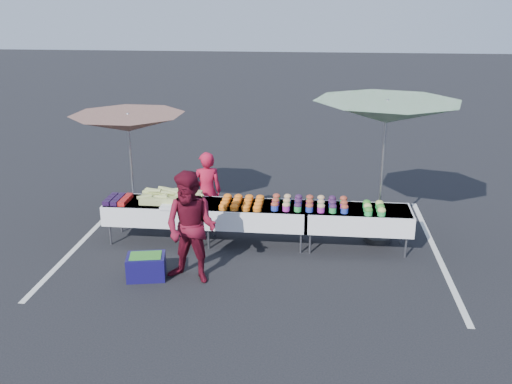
# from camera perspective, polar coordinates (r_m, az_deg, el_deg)

# --- Properties ---
(ground) EXTENTS (80.00, 80.00, 0.00)m
(ground) POSITION_cam_1_polar(r_m,az_deg,el_deg) (10.43, 0.00, -5.21)
(ground) COLOR black
(stripe_left) EXTENTS (0.10, 5.00, 0.00)m
(stripe_left) POSITION_cam_1_polar(r_m,az_deg,el_deg) (11.20, -16.56, -4.29)
(stripe_left) COLOR silver
(stripe_left) RESTS_ON ground
(stripe_right) EXTENTS (0.10, 5.00, 0.00)m
(stripe_right) POSITION_cam_1_polar(r_m,az_deg,el_deg) (10.61, 17.55, -5.70)
(stripe_right) COLOR silver
(stripe_right) RESTS_ON ground
(table_left) EXTENTS (1.86, 0.81, 0.75)m
(table_left) POSITION_cam_1_polar(r_m,az_deg,el_deg) (10.53, -9.79, -1.82)
(table_left) COLOR white
(table_left) RESTS_ON ground
(table_center) EXTENTS (1.86, 0.81, 0.75)m
(table_center) POSITION_cam_1_polar(r_m,az_deg,el_deg) (10.20, 0.00, -2.22)
(table_center) COLOR white
(table_center) RESTS_ON ground
(table_right) EXTENTS (1.86, 0.81, 0.75)m
(table_right) POSITION_cam_1_polar(r_m,az_deg,el_deg) (10.18, 10.13, -2.56)
(table_right) COLOR white
(table_right) RESTS_ON ground
(berry_punnets) EXTENTS (0.40, 0.54, 0.08)m
(berry_punnets) POSITION_cam_1_polar(r_m,az_deg,el_deg) (10.62, -13.62, -0.72)
(berry_punnets) COLOR black
(berry_punnets) RESTS_ON table_left
(corn_pile) EXTENTS (1.16, 0.57, 0.26)m
(corn_pile) POSITION_cam_1_polar(r_m,az_deg,el_deg) (10.43, -8.55, -0.47)
(corn_pile) COLOR #93B05A
(corn_pile) RESTS_ON table_left
(plastic_bags) EXTENTS (0.30, 0.25, 0.05)m
(plastic_bags) POSITION_cam_1_polar(r_m,az_deg,el_deg) (10.12, -8.66, -1.46)
(plastic_bags) COLOR white
(plastic_bags) RESTS_ON table_left
(carrot_bowls) EXTENTS (0.75, 0.69, 0.11)m
(carrot_bowls) POSITION_cam_1_polar(r_m,az_deg,el_deg) (10.15, -1.41, -1.04)
(carrot_bowls) COLOR #CB6516
(carrot_bowls) RESTS_ON table_center
(potato_cups) EXTENTS (1.34, 0.58, 0.16)m
(potato_cups) POSITION_cam_1_polar(r_m,az_deg,el_deg) (10.07, 5.39, -1.10)
(potato_cups) COLOR #2338A7
(potato_cups) RESTS_ON table_right
(bean_baskets) EXTENTS (0.36, 0.50, 0.15)m
(bean_baskets) POSITION_cam_1_polar(r_m,az_deg,el_deg) (10.03, 11.73, -1.54)
(bean_baskets) COLOR green
(bean_baskets) RESTS_ON table_right
(vendor) EXTENTS (0.65, 0.53, 1.56)m
(vendor) POSITION_cam_1_polar(r_m,az_deg,el_deg) (10.80, -4.94, 0.01)
(vendor) COLOR #AB1331
(vendor) RESTS_ON ground
(customer) EXTENTS (1.01, 0.87, 1.79)m
(customer) POSITION_cam_1_polar(r_m,az_deg,el_deg) (8.84, -6.53, -3.58)
(customer) COLOR maroon
(customer) RESTS_ON ground
(umbrella_left) EXTENTS (2.87, 2.87, 2.22)m
(umbrella_left) POSITION_cam_1_polar(r_m,az_deg,el_deg) (11.05, -12.66, 6.68)
(umbrella_left) COLOR black
(umbrella_left) RESTS_ON ground
(umbrella_right) EXTENTS (2.88, 2.88, 2.62)m
(umbrella_right) POSITION_cam_1_polar(r_m,az_deg,el_deg) (10.12, 12.92, 7.71)
(umbrella_right) COLOR black
(umbrella_right) RESTS_ON ground
(storage_bin) EXTENTS (0.67, 0.55, 0.39)m
(storage_bin) POSITION_cam_1_polar(r_m,az_deg,el_deg) (9.31, -10.92, -7.28)
(storage_bin) COLOR #120E47
(storage_bin) RESTS_ON ground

